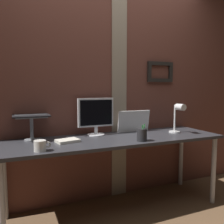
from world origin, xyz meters
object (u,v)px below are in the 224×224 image
Objects in this scene: laptop at (31,110)px; whiteboard_panel at (134,121)px; monitor at (96,115)px; coffee_mug at (40,146)px; pen_cup at (142,135)px; desk_lamp at (178,115)px.

whiteboard_panel is at bearing -2.87° from laptop.
monitor reaches higher than coffee_mug.
laptop is at bearing 151.81° from pen_cup.
monitor is 0.77m from coffee_mug.
monitor reaches higher than desk_lamp.
monitor reaches higher than whiteboard_panel.
pen_cup is (0.30, -0.43, -0.16)m from monitor.
whiteboard_panel reaches higher than pen_cup.
laptop is at bearing 167.36° from desk_lamp.
desk_lamp is 1.48m from coffee_mug.
whiteboard_panel is at bearing 2.58° from monitor.
monitor is at bearing 163.11° from desk_lamp.
laptop is 0.56m from coffee_mug.
coffee_mug is at bearing 179.98° from pen_cup.
desk_lamp is 2.02× the size of pen_cup.
monitor reaches higher than pen_cup.
coffee_mug is at bearing -173.31° from desk_lamp.
whiteboard_panel is 2.39× the size of pen_cup.
whiteboard_panel is (1.10, -0.06, -0.17)m from laptop.
desk_lamp is (1.49, -0.34, -0.09)m from laptop.
coffee_mug is at bearing -157.12° from whiteboard_panel.
whiteboard_panel is 0.48m from pen_cup.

